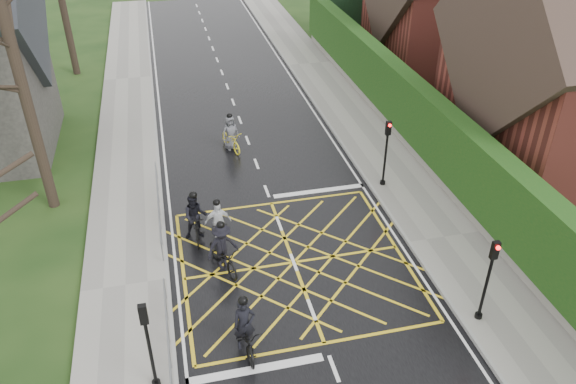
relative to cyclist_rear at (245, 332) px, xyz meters
name	(u,v)px	position (x,y,z in m)	size (l,w,h in m)	color
ground	(294,262)	(2.39, 3.60, -0.66)	(120.00, 120.00, 0.00)	black
road	(294,262)	(2.39, 3.60, -0.66)	(9.00, 80.00, 0.01)	black
sidewalk_right	(444,238)	(8.39, 3.60, -0.59)	(3.00, 80.00, 0.15)	gray
sidewalk_left	(126,286)	(-3.61, 3.60, -0.59)	(3.00, 80.00, 0.15)	gray
stone_wall	(421,154)	(10.14, 9.60, -0.31)	(0.50, 38.00, 0.70)	slate
hedge	(426,121)	(10.14, 9.60, 1.44)	(0.90, 38.00, 2.80)	#103B11
tree_near	(4,17)	(-6.61, 9.60, 7.25)	(9.24, 9.24, 11.44)	black
railing_south	(168,340)	(-2.26, 0.10, 0.12)	(0.05, 5.04, 1.03)	slate
railing_north	(158,202)	(-2.26, 7.60, 0.13)	(0.05, 6.04, 1.03)	slate
traffic_light_ne	(386,154)	(7.49, 7.80, 1.00)	(0.24, 0.31, 3.21)	black
traffic_light_se	(487,282)	(7.49, -0.60, 1.00)	(0.24, 0.31, 3.21)	black
traffic_light_sw	(150,348)	(-2.71, -0.89, 1.00)	(0.24, 0.31, 3.21)	black
cyclist_rear	(245,332)	(0.00, 0.00, 0.00)	(0.90, 2.15, 2.04)	black
cyclist_back	(196,221)	(-0.90, 5.94, 0.13)	(0.97, 2.11, 2.09)	black
cyclist_mid	(223,252)	(-0.15, 3.91, 0.08)	(1.39, 2.20, 2.02)	black
cyclist_front	(218,226)	(-0.10, 5.52, 0.04)	(1.04, 1.91, 1.89)	black
cyclist_lead	(231,137)	(1.46, 12.89, 0.00)	(1.22, 2.09, 1.92)	gold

